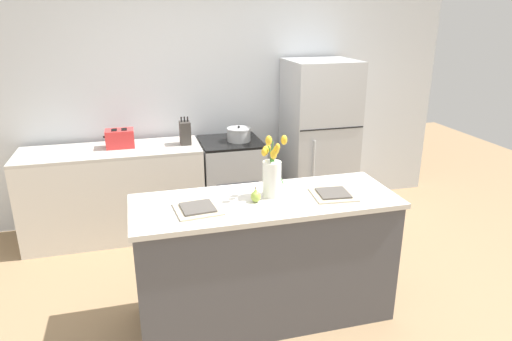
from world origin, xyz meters
TOP-DOWN VIEW (x-y plane):
  - ground_plane at (0.00, 0.00)m, footprint 10.00×10.00m
  - back_wall at (0.00, 2.00)m, footprint 5.20×0.08m
  - kitchen_island at (0.00, 0.00)m, footprint 1.80×0.66m
  - back_counter at (-1.06, 1.60)m, footprint 1.68×0.60m
  - stove_range at (0.10, 1.60)m, footprint 0.60×0.61m
  - refrigerator at (1.05, 1.60)m, footprint 0.68×0.67m
  - flower_vase at (0.06, 0.05)m, footprint 0.18×0.13m
  - pear_figurine at (-0.08, -0.03)m, footprint 0.07×0.07m
  - plate_setting_left at (-0.47, -0.06)m, footprint 0.31×0.31m
  - plate_setting_right at (0.47, -0.06)m, footprint 0.31×0.31m
  - toaster at (-0.96, 1.65)m, footprint 0.28×0.18m
  - cooking_pot at (0.18, 1.57)m, footprint 0.24×0.24m
  - knife_block at (-0.35, 1.60)m, footprint 0.10×0.14m

SIDE VIEW (x-z plane):
  - ground_plane at x=0.00m, z-range 0.00..0.00m
  - stove_range at x=0.10m, z-range 0.00..0.89m
  - back_counter at x=-1.06m, z-range 0.00..0.89m
  - kitchen_island at x=0.00m, z-range 0.00..0.92m
  - refrigerator at x=1.05m, z-range 0.00..1.65m
  - plate_setting_left at x=-0.47m, z-range 0.92..0.94m
  - plate_setting_right at x=0.47m, z-range 0.92..0.94m
  - cooking_pot at x=0.18m, z-range 0.88..1.03m
  - pear_figurine at x=-0.08m, z-range 0.91..1.01m
  - toaster at x=-0.96m, z-range 0.89..1.06m
  - knife_block at x=-0.35m, z-range 0.86..1.13m
  - flower_vase at x=0.06m, z-range 0.86..1.30m
  - back_wall at x=0.00m, z-range 0.00..2.70m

